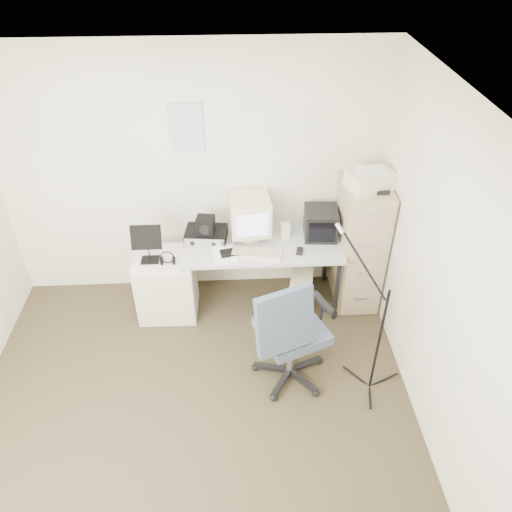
{
  "coord_description": "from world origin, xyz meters",
  "views": [
    {
      "loc": [
        0.38,
        -2.39,
        3.46
      ],
      "look_at": [
        0.55,
        0.95,
        0.95
      ],
      "focal_mm": 35.0,
      "sensor_mm": 36.0,
      "label": 1
    }
  ],
  "objects_px": {
    "office_chair": "(292,329)",
    "side_cart": "(167,285)",
    "filing_cabinet": "(359,245)",
    "desk": "(261,273)"
  },
  "relations": [
    {
      "from": "office_chair",
      "to": "side_cart",
      "type": "distance_m",
      "value": 1.43
    },
    {
      "from": "filing_cabinet",
      "to": "office_chair",
      "type": "relative_size",
      "value": 1.15
    },
    {
      "from": "desk",
      "to": "office_chair",
      "type": "relative_size",
      "value": 1.33
    },
    {
      "from": "office_chair",
      "to": "side_cart",
      "type": "height_order",
      "value": "office_chair"
    },
    {
      "from": "desk",
      "to": "office_chair",
      "type": "xyz_separation_m",
      "value": [
        0.19,
        -0.99,
        0.2
      ]
    },
    {
      "from": "filing_cabinet",
      "to": "office_chair",
      "type": "height_order",
      "value": "filing_cabinet"
    },
    {
      "from": "filing_cabinet",
      "to": "side_cart",
      "type": "distance_m",
      "value": 1.91
    },
    {
      "from": "filing_cabinet",
      "to": "desk",
      "type": "xyz_separation_m",
      "value": [
        -0.95,
        -0.03,
        -0.29
      ]
    },
    {
      "from": "office_chair",
      "to": "side_cart",
      "type": "bearing_deg",
      "value": 119.45
    },
    {
      "from": "filing_cabinet",
      "to": "office_chair",
      "type": "xyz_separation_m",
      "value": [
        -0.76,
        -1.02,
        -0.09
      ]
    }
  ]
}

